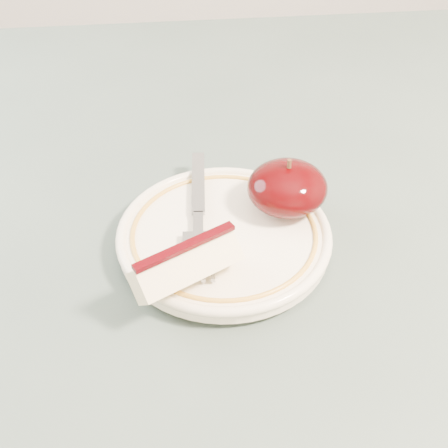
{
  "coord_description": "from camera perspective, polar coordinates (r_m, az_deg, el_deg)",
  "views": [
    {
      "loc": [
        -0.07,
        -0.44,
        1.13
      ],
      "look_at": [
        -0.03,
        -0.04,
        0.78
      ],
      "focal_mm": 50.0,
      "sensor_mm": 36.0,
      "label": 1
    }
  ],
  "objects": [
    {
      "name": "table",
      "position": [
        0.65,
        2.61,
        -5.25
      ],
      "size": [
        0.9,
        0.9,
        0.75
      ],
      "color": "brown",
      "rests_on": "ground"
    },
    {
      "name": "fork",
      "position": [
        0.55,
        -2.37,
        0.9
      ],
      "size": [
        0.03,
        0.17,
        0.0
      ],
      "rotation": [
        0.0,
        0.0,
        1.5
      ],
      "color": "gray",
      "rests_on": "plate"
    },
    {
      "name": "apple_half",
      "position": [
        0.56,
        5.8,
        3.32
      ],
      "size": [
        0.07,
        0.07,
        0.05
      ],
      "color": "black",
      "rests_on": "plate"
    },
    {
      "name": "apple_wedge",
      "position": [
        0.49,
        -3.5,
        -3.78
      ],
      "size": [
        0.09,
        0.07,
        0.04
      ],
      "rotation": [
        0.0,
        0.0,
        0.49
      ],
      "color": "beige",
      "rests_on": "plate"
    },
    {
      "name": "plate",
      "position": [
        0.55,
        0.0,
        -1.1
      ],
      "size": [
        0.19,
        0.19,
        0.02
      ],
      "color": "#F0E6C9",
      "rests_on": "table"
    }
  ]
}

